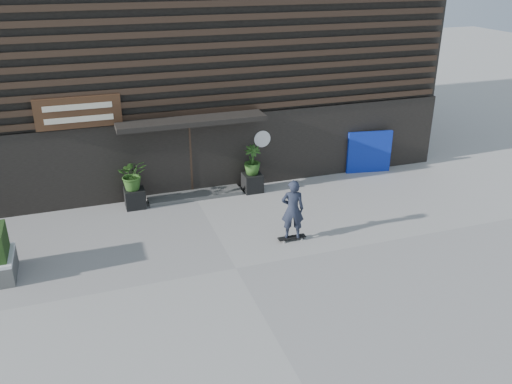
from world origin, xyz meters
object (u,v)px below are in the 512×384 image
object	(u,v)px
blue_tarp	(369,152)
skateboarder	(293,210)
planter_pot_left	(135,198)
planter_pot_right	(252,183)

from	to	relation	value
blue_tarp	skateboarder	xyz separation A→B (m)	(-4.50, -3.81, 0.17)
planter_pot_left	planter_pot_right	xyz separation A→B (m)	(3.80, 0.00, 0.00)
skateboarder	planter_pot_right	bearing A→B (deg)	89.33
planter_pot_left	skateboarder	world-z (taller)	skateboarder
skateboarder	blue_tarp	bearing A→B (deg)	40.22
planter_pot_right	blue_tarp	bearing A→B (deg)	3.85
blue_tarp	planter_pot_right	bearing A→B (deg)	-167.36
blue_tarp	skateboarder	world-z (taller)	skateboarder
planter_pot_right	blue_tarp	distance (m)	4.49
planter_pot_left	planter_pot_right	bearing A→B (deg)	0.00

